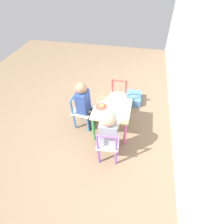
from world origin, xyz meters
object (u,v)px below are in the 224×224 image
Objects in this scene: chair_purple at (108,145)px; child_right at (108,130)px; chair_red at (118,98)px; chair_blue at (82,111)px; plate_front at (101,106)px; storage_bin at (133,98)px; child_front at (84,102)px; kids_table at (112,113)px; plate_right at (110,115)px.

child_right is (-0.06, -0.00, 0.21)m from chair_purple.
chair_purple is 1.00× the size of chair_red.
chair_red is at bearing -93.09° from child_right.
chair_blue and chair_red have the same top height.
chair_red is 0.52m from plate_front.
storage_bin is (-0.69, 0.69, -0.20)m from chair_blue.
chair_purple is at bearing -133.35° from child_front.
plate_front reaches higher than storage_bin.
plate_front is (-0.46, -0.18, 0.19)m from chair_purple.
plate_front is at bearing -72.84° from chair_purple.
chair_blue is 1.00m from storage_bin.
chair_blue is 1.00× the size of chair_red.
storage_bin is (-0.28, 0.23, -0.20)m from chair_red.
chair_blue is 0.62m from chair_red.
chair_red is at bearing -38.33° from child_front.
child_front reaches higher than child_right.
plate_front is at bearing -90.00° from kids_table.
child_front reaches higher than plate_right.
child_right is at bearing 24.07° from plate_front.
child_right reaches higher than chair_blue.
chair_blue reaches higher than kids_table.
chair_purple is at bearing 4.58° from kids_table.
child_front is 2.45× the size of storage_bin.
child_right is at bearing -90.00° from chair_purple.
kids_table is 0.17m from plate_front.
chair_blue reaches higher than plate_right.
child_right reaches higher than storage_bin.
child_right is (0.40, 0.03, 0.11)m from kids_table.
child_front is at bearing -53.55° from chair_purple.
child_front is at bearing -90.00° from chair_blue.
chair_purple is at bearing 21.73° from plate_front.
child_right is at bearing 7.20° from plate_right.
storage_bin is at bearing 162.09° from kids_table.
child_front is 0.61m from child_right.
chair_blue is 0.69m from child_right.
kids_table is at bearing 90.00° from plate_front.
child_right is at bearing -10.31° from storage_bin.
child_right reaches higher than plate_right.
chair_purple reaches higher than storage_bin.
chair_purple and chair_red have the same top height.
kids_table is at bearing -90.00° from chair_blue.
plate_right is (0.15, 0.00, 0.09)m from kids_table.
child_front is (0.01, 0.06, 0.19)m from chair_blue.
chair_purple reaches higher than plate_front.
chair_red is at bearing -92.88° from chair_purple.
child_front is at bearing -95.63° from kids_table.
child_front is 4.20× the size of plate_right.
child_front is at bearing -98.88° from plate_front.
plate_front is (0.04, 0.25, -0.00)m from child_front.
chair_blue is 0.53m from plate_right.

